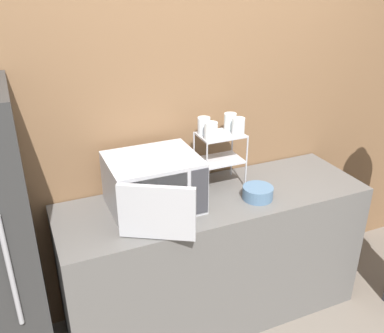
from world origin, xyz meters
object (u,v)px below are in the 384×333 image
at_px(dish_rack, 220,149).
at_px(bowl, 258,193).
at_px(glass_front_right, 238,126).
at_px(glass_back_right, 230,122).
at_px(glass_back_left, 205,126).
at_px(glass_front_left, 211,131).
at_px(microwave, 154,184).

height_order(dish_rack, bowl, dish_rack).
relative_size(glass_front_right, bowl, 0.56).
relative_size(dish_rack, glass_front_right, 3.37).
xyz_separation_m(glass_back_right, glass_back_left, (-0.18, -0.00, 0.00)).
height_order(dish_rack, glass_back_right, glass_back_right).
height_order(dish_rack, glass_front_left, glass_front_left).
bearing_deg(glass_front_left, bowl, -41.57).
xyz_separation_m(glass_back_right, bowl, (0.04, -0.30, -0.37)).
bearing_deg(dish_rack, glass_back_left, 152.83).
height_order(glass_back_right, bowl, glass_back_right).
distance_m(dish_rack, glass_back_right, 0.18).
xyz_separation_m(dish_rack, glass_back_right, (0.09, 0.05, 0.15)).
bearing_deg(dish_rack, glass_front_right, -26.82).
height_order(glass_back_left, bowl, glass_back_left).
bearing_deg(glass_front_left, glass_front_right, 1.67).
relative_size(glass_back_left, bowl, 0.56).
distance_m(dish_rack, glass_front_right, 0.18).
bearing_deg(glass_front_right, glass_front_left, -178.33).
bearing_deg(microwave, dish_rack, 12.78).
height_order(glass_back_right, glass_front_right, same).
relative_size(dish_rack, glass_back_left, 3.37).
bearing_deg(dish_rack, glass_back_right, 28.76).
distance_m(glass_back_right, glass_back_left, 0.18).
bearing_deg(glass_back_left, dish_rack, -27.17).
height_order(microwave, glass_back_right, glass_back_right).
bearing_deg(glass_front_right, glass_back_right, 92.96).
distance_m(glass_front_left, glass_front_right, 0.19).
bearing_deg(microwave, glass_back_left, 21.59).
distance_m(glass_front_left, bowl, 0.47).
xyz_separation_m(microwave, bowl, (0.61, -0.14, -0.12)).
height_order(microwave, dish_rack, dish_rack).
bearing_deg(dish_rack, glass_front_left, -150.14).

